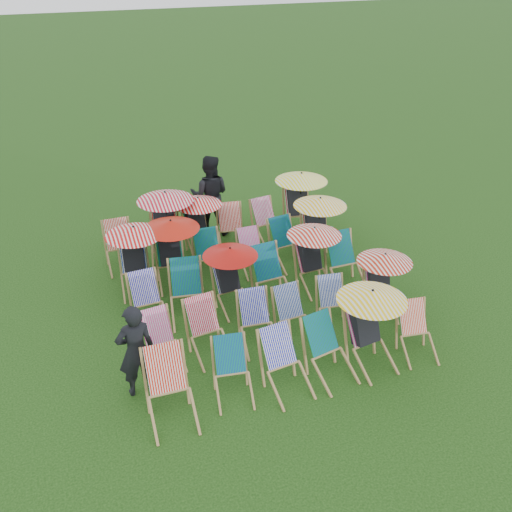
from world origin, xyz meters
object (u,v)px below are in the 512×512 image
object	(u,v)px
deckchair_5	(418,333)
deckchair_29	(300,202)
deckchair_0	(170,391)
person_left	(136,351)
person_rear	(210,195)

from	to	relation	value
deckchair_5	deckchair_29	xyz separation A→B (m)	(0.02, 4.76, 0.33)
deckchair_0	person_left	xyz separation A→B (m)	(-0.32, 0.71, 0.27)
deckchair_5	deckchair_0	bearing A→B (deg)	-171.60
deckchair_0	person_rear	xyz separation A→B (m)	(2.22, 5.50, 0.43)
deckchair_5	deckchair_29	world-z (taller)	deckchair_29
person_left	person_rear	bearing A→B (deg)	-122.14
deckchair_5	person_left	world-z (taller)	person_left
deckchair_0	person_left	size ratio (longest dim) A/B	0.65
deckchair_29	person_left	distance (m)	6.05
deckchair_0	deckchair_29	world-z (taller)	deckchair_29
person_left	person_rear	world-z (taller)	person_rear
deckchair_0	deckchair_29	xyz separation A→B (m)	(4.14, 4.78, 0.24)
person_left	person_rear	distance (m)	5.43
deckchair_0	deckchair_5	distance (m)	4.12
person_left	person_rear	size ratio (longest dim) A/B	0.84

